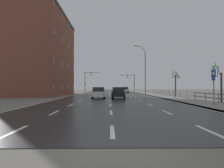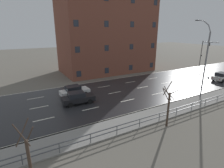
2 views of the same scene
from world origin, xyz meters
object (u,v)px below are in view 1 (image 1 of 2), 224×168
object	(u,v)px
car_near_right	(98,93)
highway_sign	(214,80)
street_lamp_midground	(145,70)
traffic_signal_left	(87,79)
brick_building	(37,55)
car_distant	(125,90)
car_near_left	(119,93)
traffic_signal_right	(132,80)

from	to	relation	value
car_near_right	highway_sign	bearing A→B (deg)	-53.21
car_near_right	street_lamp_midground	bearing A→B (deg)	56.35
street_lamp_midground	traffic_signal_left	bearing A→B (deg)	123.77
brick_building	traffic_signal_left	bearing A→B (deg)	74.16
street_lamp_midground	highway_sign	bearing A→B (deg)	-88.03
street_lamp_midground	car_near_right	world-z (taller)	street_lamp_midground
traffic_signal_left	car_near_right	xyz separation A→B (m)	(5.55, -37.25, -3.36)
car_distant	brick_building	xyz separation A→B (m)	(-18.40, -14.80, 7.10)
street_lamp_midground	highway_sign	xyz separation A→B (m)	(0.94, -27.38, -2.99)
traffic_signal_left	car_near_left	size ratio (longest dim) A/B	1.54
traffic_signal_right	car_near_left	distance (m)	38.28
traffic_signal_left	traffic_signal_right	bearing A→B (deg)	0.23
car_distant	car_near_right	distance (m)	27.36
highway_sign	brick_building	bearing A→B (deg)	133.51
car_near_right	car_distant	bearing A→B (deg)	74.95
traffic_signal_left	car_distant	bearing A→B (deg)	-43.05
highway_sign	brick_building	world-z (taller)	brick_building
car_near_left	car_near_right	bearing A→B (deg)	175.02
street_lamp_midground	traffic_signal_right	bearing A→B (deg)	91.11
car_distant	brick_building	size ratio (longest dim) A/B	0.20
traffic_signal_right	highway_sign	bearing A→B (deg)	-88.41
car_distant	car_near_right	xyz separation A→B (m)	(-5.68, -26.76, 0.00)
car_near_left	brick_building	distance (m)	21.07
street_lamp_midground	car_near_left	world-z (taller)	street_lamp_midground
car_near_left	brick_building	size ratio (longest dim) A/B	0.21
car_distant	street_lamp_midground	bearing A→B (deg)	-74.76
street_lamp_midground	traffic_signal_right	xyz separation A→B (m)	(-0.42, 21.93, -1.43)
street_lamp_midground	highway_sign	distance (m)	27.56
traffic_signal_left	car_near_right	bearing A→B (deg)	-81.53
street_lamp_midground	traffic_signal_right	world-z (taller)	street_lamp_midground
car_distant	traffic_signal_left	bearing A→B (deg)	135.54
car_near_right	brick_building	world-z (taller)	brick_building
highway_sign	car_near_right	world-z (taller)	highway_sign
car_near_left	car_near_right	size ratio (longest dim) A/B	1.00
brick_building	street_lamp_midground	bearing A→B (deg)	8.90
street_lamp_midground	brick_building	size ratio (longest dim) A/B	0.52
street_lamp_midground	car_near_right	bearing A→B (deg)	-120.58
car_near_left	traffic_signal_right	bearing A→B (deg)	84.54
traffic_signal_right	car_near_right	size ratio (longest dim) A/B	1.35
street_lamp_midground	car_distant	xyz separation A→B (m)	(-3.40, 11.39, -4.34)
traffic_signal_left	brick_building	xyz separation A→B (m)	(-7.18, -25.29, 3.74)
highway_sign	car_near_right	distance (m)	15.70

